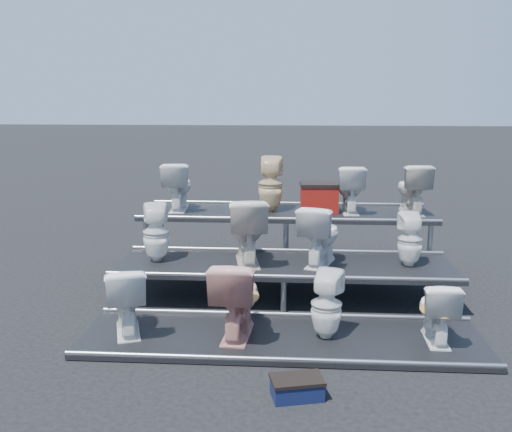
# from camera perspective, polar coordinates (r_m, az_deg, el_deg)

# --- Properties ---
(ground) EXTENTS (80.00, 80.00, 0.00)m
(ground) POSITION_cam_1_polar(r_m,az_deg,el_deg) (7.35, 2.83, -8.17)
(ground) COLOR black
(ground) RESTS_ON ground
(tier_front) EXTENTS (4.20, 1.20, 0.06)m
(tier_front) POSITION_cam_1_polar(r_m,az_deg,el_deg) (6.13, 2.60, -12.13)
(tier_front) COLOR black
(tier_front) RESTS_ON ground
(tier_mid) EXTENTS (4.20, 1.20, 0.46)m
(tier_mid) POSITION_cam_1_polar(r_m,az_deg,el_deg) (7.27, 2.85, -6.48)
(tier_mid) COLOR black
(tier_mid) RESTS_ON ground
(tier_back) EXTENTS (4.20, 1.20, 0.86)m
(tier_back) POSITION_cam_1_polar(r_m,az_deg,el_deg) (8.46, 3.03, -2.38)
(tier_back) COLOR black
(tier_back) RESTS_ON ground
(toilet_0) EXTENTS (0.62, 0.82, 0.74)m
(toilet_0) POSITION_cam_1_polar(r_m,az_deg,el_deg) (6.23, -12.89, -8.08)
(toilet_0) COLOR white
(toilet_0) RESTS_ON tier_front
(toilet_1) EXTENTS (0.53, 0.85, 0.83)m
(toilet_1) POSITION_cam_1_polar(r_m,az_deg,el_deg) (5.99, -1.96, -8.12)
(toilet_1) COLOR tan
(toilet_1) RESTS_ON tier_front
(toilet_2) EXTENTS (0.41, 0.41, 0.72)m
(toilet_2) POSITION_cam_1_polar(r_m,az_deg,el_deg) (5.99, 7.06, -8.79)
(toilet_2) COLOR white
(toilet_2) RESTS_ON tier_front
(toilet_3) EXTENTS (0.38, 0.65, 0.65)m
(toilet_3) POSITION_cam_1_polar(r_m,az_deg,el_deg) (6.17, 17.62, -8.98)
(toilet_3) COLOR white
(toilet_3) RESTS_ON tier_front
(toilet_4) EXTENTS (0.40, 0.41, 0.74)m
(toilet_4) POSITION_cam_1_polar(r_m,az_deg,el_deg) (7.31, -9.95, -1.65)
(toilet_4) COLOR white
(toilet_4) RESTS_ON tier_mid
(toilet_5) EXTENTS (0.60, 0.89, 0.84)m
(toilet_5) POSITION_cam_1_polar(r_m,az_deg,el_deg) (7.11, -0.91, -1.43)
(toilet_5) COLOR beige
(toilet_5) RESTS_ON tier_mid
(toilet_6) EXTENTS (0.64, 0.84, 0.76)m
(toilet_6) POSITION_cam_1_polar(r_m,az_deg,el_deg) (7.11, 6.44, -1.86)
(toilet_6) COLOR white
(toilet_6) RESTS_ON tier_mid
(toilet_7) EXTENTS (0.32, 0.32, 0.67)m
(toilet_7) POSITION_cam_1_polar(r_m,az_deg,el_deg) (7.25, 15.16, -2.29)
(toilet_7) COLOR white
(toilet_7) RESTS_ON tier_mid
(toilet_8) EXTENTS (0.43, 0.72, 0.71)m
(toilet_8) POSITION_cam_1_polar(r_m,az_deg,el_deg) (8.47, -7.82, 2.98)
(toilet_8) COLOR white
(toilet_8) RESTS_ON tier_back
(toilet_9) EXTENTS (0.38, 0.38, 0.80)m
(toilet_9) POSITION_cam_1_polar(r_m,az_deg,el_deg) (8.30, 1.47, 3.21)
(toilet_9) COLOR beige
(toilet_9) RESTS_ON tier_back
(toilet_10) EXTENTS (0.40, 0.68, 0.69)m
(toilet_10) POSITION_cam_1_polar(r_m,az_deg,el_deg) (8.34, 9.36, 2.71)
(toilet_10) COLOR white
(toilet_10) RESTS_ON tier_back
(toilet_11) EXTENTS (0.48, 0.74, 0.72)m
(toilet_11) POSITION_cam_1_polar(r_m,az_deg,el_deg) (8.47, 15.34, 2.67)
(toilet_11) COLOR beige
(toilet_11) RESTS_ON tier_back
(red_crate) EXTENTS (0.55, 0.45, 0.38)m
(red_crate) POSITION_cam_1_polar(r_m,az_deg,el_deg) (8.34, 6.32, 1.71)
(red_crate) COLOR maroon
(red_crate) RESTS_ON tier_back
(step_stool) EXTENTS (0.47, 0.35, 0.15)m
(step_stool) POSITION_cam_1_polar(r_m,az_deg,el_deg) (5.10, 4.12, -16.89)
(step_stool) COLOR #0E1535
(step_stool) RESTS_ON ground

